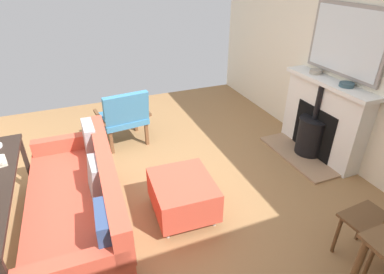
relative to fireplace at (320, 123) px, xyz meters
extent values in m
cube|color=olive|center=(2.21, 0.05, -0.47)|extent=(4.86, 5.91, 0.01)
cube|color=silver|center=(-0.22, 0.05, 0.84)|extent=(0.12, 5.91, 2.60)
cube|color=#9E7A5B|center=(0.28, 0.00, -0.45)|extent=(0.40, 1.19, 0.03)
cube|color=white|center=(-0.04, 0.00, 0.03)|extent=(0.24, 1.25, 0.99)
cube|color=black|center=(0.06, 0.00, -0.11)|extent=(0.06, 0.70, 0.65)
cylinder|color=black|center=(0.10, 0.00, -0.19)|extent=(0.36, 0.36, 0.49)
cylinder|color=black|center=(0.10, 0.00, 0.07)|extent=(0.38, 0.38, 0.02)
cylinder|color=black|center=(0.10, 0.00, 0.30)|extent=(0.07, 0.07, 0.45)
cube|color=white|center=(-0.02, 0.00, 0.55)|extent=(0.29, 1.33, 0.05)
cube|color=gray|center=(-0.13, 0.00, 1.05)|extent=(0.04, 1.10, 0.82)
cube|color=silver|center=(-0.11, 0.00, 1.05)|extent=(0.01, 1.02, 0.74)
cylinder|color=#9E9384|center=(-0.04, -0.29, 0.60)|extent=(0.15, 0.15, 0.05)
torus|color=#9E9384|center=(-0.04, -0.29, 0.62)|extent=(0.15, 0.15, 0.01)
cylinder|color=#334C56|center=(-0.04, 0.23, 0.60)|extent=(0.17, 0.17, 0.05)
torus|color=#334C56|center=(-0.04, 0.23, 0.62)|extent=(0.17, 0.17, 0.01)
cylinder|color=#B2B2B7|center=(3.42, -0.47, -0.41)|extent=(0.04, 0.04, 0.10)
cylinder|color=#B2B2B7|center=(2.79, -0.46, -0.41)|extent=(0.04, 0.04, 0.10)
cube|color=#D14C38|center=(3.12, 0.33, -0.18)|extent=(0.83, 1.89, 0.35)
cube|color=#D14C38|center=(2.79, 0.33, 0.16)|extent=(0.19, 1.87, 0.34)
cube|color=#D14C38|center=(3.10, -0.55, 0.08)|extent=(0.75, 0.14, 0.16)
cube|color=#D14C38|center=(3.14, 1.20, 0.08)|extent=(0.75, 0.14, 0.16)
cube|color=#99999E|center=(2.87, -0.37, 0.16)|extent=(0.13, 0.38, 0.38)
cube|color=#99999E|center=(2.89, 0.33, 0.14)|extent=(0.16, 0.33, 0.34)
cube|color=#334775|center=(2.90, 1.01, 0.15)|extent=(0.14, 0.35, 0.35)
cylinder|color=#B2B2B7|center=(2.32, 0.16, -0.42)|extent=(0.03, 0.03, 0.09)
cylinder|color=#B2B2B7|center=(2.35, 0.71, -0.42)|extent=(0.03, 0.03, 0.09)
cylinder|color=#B2B2B7|center=(1.84, 0.18, -0.42)|extent=(0.03, 0.03, 0.09)
cylinder|color=#B2B2B7|center=(1.87, 0.73, -0.42)|extent=(0.03, 0.03, 0.09)
cube|color=#D14C38|center=(2.10, 0.44, -0.21)|extent=(0.63, 0.71, 0.33)
cube|color=brown|center=(2.13, -1.55, -0.28)|extent=(0.05, 0.05, 0.36)
cube|color=brown|center=(2.64, -1.49, -0.28)|extent=(0.05, 0.05, 0.36)
cube|color=brown|center=(2.08, -1.08, -0.28)|extent=(0.05, 0.05, 0.36)
cube|color=brown|center=(2.59, -1.02, -0.28)|extent=(0.05, 0.05, 0.36)
cube|color=teal|center=(2.36, -1.28, -0.09)|extent=(0.66, 0.62, 0.08)
cube|color=teal|center=(2.33, -1.04, 0.16)|extent=(0.61, 0.20, 0.42)
cube|color=brown|center=(2.04, -1.32, 0.00)|extent=(0.10, 0.53, 0.04)
cube|color=brown|center=(2.68, -1.25, 0.00)|extent=(0.10, 0.53, 0.04)
cube|color=black|center=(3.55, -0.48, -0.10)|extent=(0.04, 0.04, 0.73)
cylinder|color=brown|center=(1.29, 1.84, -0.12)|extent=(0.05, 0.05, 0.69)
cylinder|color=brown|center=(0.69, 1.40, -0.25)|extent=(0.03, 0.03, 0.43)
cylinder|color=brown|center=(1.01, 1.42, -0.25)|extent=(0.03, 0.03, 0.43)
cylinder|color=brown|center=(0.99, 1.74, -0.25)|extent=(0.03, 0.03, 0.43)
cube|color=brown|center=(0.84, 1.57, -0.03)|extent=(0.43, 0.43, 0.02)
camera|label=1|loc=(2.92, 2.75, 1.84)|focal=28.94mm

